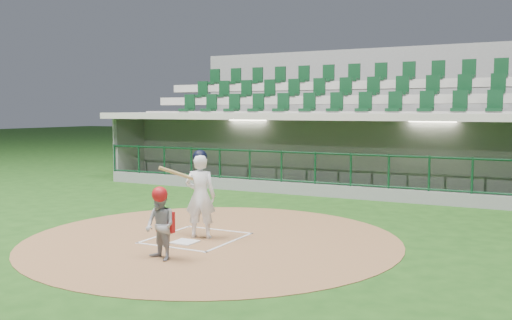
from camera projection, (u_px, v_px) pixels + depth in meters
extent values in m
plane|color=#194012|center=(205.00, 236.00, 11.29)|extent=(120.00, 120.00, 0.00)
cylinder|color=brown|center=(213.00, 239.00, 10.97)|extent=(7.20, 7.20, 0.01)
cube|color=silver|center=(185.00, 242.00, 10.66)|extent=(0.43, 0.43, 0.02)
cube|color=white|center=(165.00, 234.00, 11.36)|extent=(0.05, 1.80, 0.01)
cube|color=silver|center=(230.00, 242.00, 10.68)|extent=(0.05, 1.80, 0.01)
cube|color=white|center=(219.00, 230.00, 11.77)|extent=(1.55, 0.05, 0.01)
cube|color=white|center=(171.00, 247.00, 10.27)|extent=(1.55, 0.05, 0.01)
cube|color=slate|center=(333.00, 207.00, 17.97)|extent=(15.00, 3.00, 0.10)
cube|color=slate|center=(349.00, 159.00, 19.27)|extent=(15.00, 0.20, 2.70)
cube|color=beige|center=(348.00, 152.00, 19.14)|extent=(13.50, 0.04, 0.90)
cube|color=gray|center=(143.00, 154.00, 21.28)|extent=(0.20, 3.00, 2.70)
cube|color=#B0A99F|center=(331.00, 116.00, 17.51)|extent=(15.40, 3.50, 0.20)
cube|color=slate|center=(315.00, 191.00, 16.54)|extent=(15.00, 0.15, 0.40)
cube|color=black|center=(315.00, 137.00, 16.40)|extent=(15.00, 0.01, 0.95)
cube|color=brown|center=(343.00, 194.00, 18.88)|extent=(12.75, 0.40, 0.45)
cube|color=white|center=(249.00, 120.00, 19.11)|extent=(1.30, 0.35, 0.04)
cube|color=white|center=(433.00, 121.00, 16.37)|extent=(1.30, 0.35, 0.04)
imported|color=maroon|center=(225.00, 170.00, 20.72)|extent=(1.14, 0.80, 1.62)
imported|color=#A11211|center=(288.00, 173.00, 19.57)|extent=(1.03, 0.68, 1.63)
imported|color=maroon|center=(386.00, 178.00, 17.80)|extent=(0.96, 0.76, 1.73)
cube|color=gray|center=(363.00, 147.00, 20.71)|extent=(17.00, 6.50, 2.50)
cube|color=#A5A095|center=(351.00, 116.00, 19.28)|extent=(16.60, 0.95, 0.30)
cube|color=#9F9C90|center=(360.00, 100.00, 20.07)|extent=(16.60, 0.95, 0.30)
cube|color=#9E9A8F|center=(368.00, 85.00, 20.86)|extent=(16.60, 0.95, 0.30)
cube|color=slate|center=(388.00, 109.00, 23.55)|extent=(17.00, 0.25, 5.05)
imported|color=white|center=(200.00, 196.00, 11.00)|extent=(0.69, 0.56, 1.63)
sphere|color=black|center=(200.00, 157.00, 10.93)|extent=(0.28, 0.28, 0.28)
cylinder|color=#AA8A4D|center=(182.00, 175.00, 10.85)|extent=(0.58, 0.79, 0.39)
imported|color=#95959A|center=(160.00, 226.00, 9.38)|extent=(0.67, 0.59, 1.14)
sphere|color=#A51115|center=(160.00, 194.00, 9.34)|extent=(0.26, 0.26, 0.26)
cube|color=#A81214|center=(166.00, 222.00, 9.51)|extent=(0.32, 0.10, 0.35)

